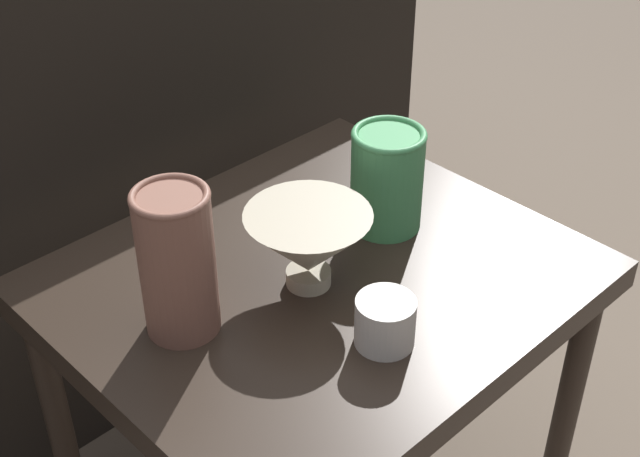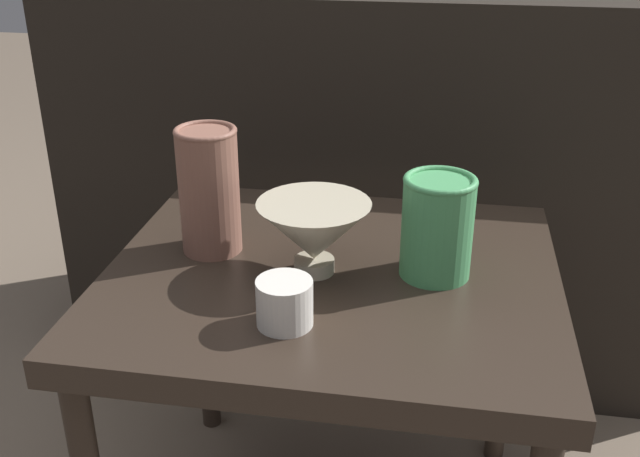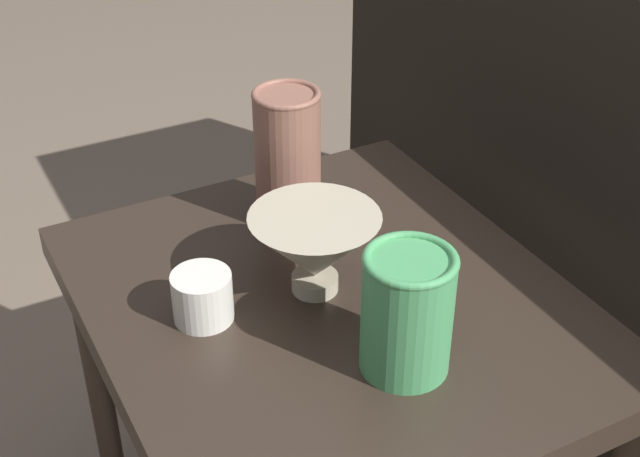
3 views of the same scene
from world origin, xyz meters
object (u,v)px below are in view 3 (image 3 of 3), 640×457
object	(u,v)px
bowl	(315,248)
vase_textured_left	(288,156)
cup	(202,297)
vase_colorful_right	(407,311)

from	to	relation	value
bowl	vase_textured_left	bearing A→B (deg)	164.61
cup	vase_colorful_right	bearing A→B (deg)	42.31
bowl	cup	size ratio (longest dim) A/B	2.24
vase_colorful_right	cup	xyz separation A→B (m)	(-0.18, -0.16, -0.04)
bowl	vase_colorful_right	size ratio (longest dim) A/B	1.09
vase_colorful_right	cup	distance (m)	0.24
vase_colorful_right	cup	world-z (taller)	vase_colorful_right
vase_colorful_right	cup	size ratio (longest dim) A/B	2.05
vase_colorful_right	cup	bearing A→B (deg)	-137.69
vase_textured_left	cup	distance (m)	0.24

